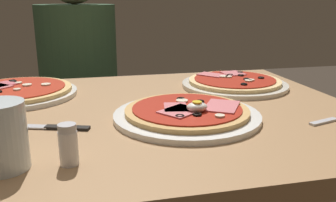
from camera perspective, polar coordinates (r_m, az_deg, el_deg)
dining_table at (r=0.91m, az=-3.63°, el=-9.47°), size 1.02×0.79×0.75m
pizza_foreground at (r=0.80m, az=3.00°, el=-1.91°), size 0.32×0.32×0.05m
pizza_across_left at (r=1.06m, az=-22.49°, el=1.33°), size 0.31×0.31×0.03m
pizza_across_right at (r=1.10m, az=10.27°, el=2.79°), size 0.31×0.31×0.03m
water_glass_far at (r=0.61m, az=-24.48°, el=-5.65°), size 0.08×0.08×0.11m
fork at (r=0.86m, az=24.20°, el=-2.63°), size 0.16×0.06×0.00m
knife at (r=0.78m, az=-18.02°, el=-3.87°), size 0.19×0.08×0.01m
salt_shaker at (r=0.59m, az=-15.23°, el=-6.59°), size 0.03×0.03×0.07m
diner_person at (r=1.62m, az=-13.34°, el=-0.62°), size 0.32×0.32×1.18m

